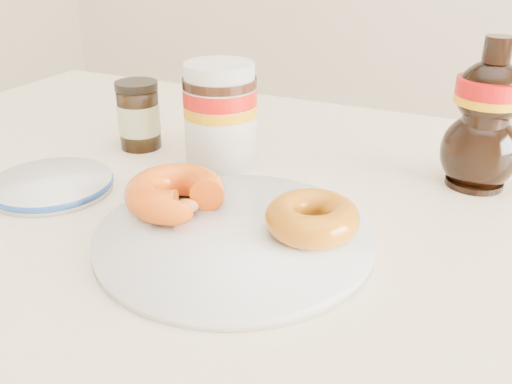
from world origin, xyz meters
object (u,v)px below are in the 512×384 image
at_px(dining_table, 293,293).
at_px(plate, 235,236).
at_px(nutella_jar, 220,111).
at_px(dark_jar, 139,116).
at_px(blue_rim_saucer, 52,184).
at_px(donut_bitten, 175,193).
at_px(syrup_bottle, 486,115).
at_px(donut_whole, 312,218).

relative_size(dining_table, plate, 5.04).
bearing_deg(dining_table, nutella_jar, 141.32).
bearing_deg(dark_jar, blue_rim_saucer, -93.31).
relative_size(donut_bitten, syrup_bottle, 0.59).
height_order(dining_table, donut_bitten, donut_bitten).
bearing_deg(dark_jar, donut_whole, -25.95).
relative_size(dining_table, donut_bitten, 13.21).
distance_m(syrup_bottle, dark_jar, 0.45).
xyz_separation_m(donut_whole, dark_jar, (-0.32, 0.15, 0.02)).
height_order(donut_bitten, nutella_jar, nutella_jar).
bearing_deg(syrup_bottle, plate, -128.70).
distance_m(donut_whole, blue_rim_saucer, 0.33).
distance_m(donut_bitten, dark_jar, 0.24).
xyz_separation_m(donut_bitten, nutella_jar, (-0.03, 0.16, 0.04)).
bearing_deg(donut_bitten, syrup_bottle, 19.32).
relative_size(plate, blue_rim_saucer, 1.92).
height_order(dining_table, syrup_bottle, syrup_bottle).
relative_size(donut_bitten, nutella_jar, 0.79).
relative_size(donut_whole, nutella_jar, 0.70).
distance_m(plate, donut_bitten, 0.08).
relative_size(donut_whole, blue_rim_saucer, 0.64).
height_order(donut_whole, nutella_jar, nutella_jar).
xyz_separation_m(donut_whole, syrup_bottle, (0.13, 0.22, 0.06)).
xyz_separation_m(dining_table, dark_jar, (-0.29, 0.13, 0.13)).
bearing_deg(donut_bitten, dark_jar, 114.32).
bearing_deg(donut_whole, dark_jar, 154.05).
bearing_deg(nutella_jar, donut_whole, -39.38).
relative_size(donut_whole, dark_jar, 0.98).
bearing_deg(dining_table, dark_jar, 156.07).
bearing_deg(dining_table, blue_rim_saucer, -172.47).
bearing_deg(plate, blue_rim_saucer, 176.43).
height_order(plate, nutella_jar, nutella_jar).
xyz_separation_m(donut_bitten, dark_jar, (-0.17, 0.17, 0.01)).
distance_m(nutella_jar, dark_jar, 0.13).
height_order(plate, syrup_bottle, syrup_bottle).
height_order(plate, blue_rim_saucer, same).
distance_m(plate, donut_whole, 0.08).
relative_size(nutella_jar, dark_jar, 1.41).
bearing_deg(donut_whole, dining_table, 136.88).
relative_size(plate, dark_jar, 2.95).
bearing_deg(donut_bitten, nutella_jar, 81.12).
xyz_separation_m(dining_table, blue_rim_saucer, (-0.30, -0.04, 0.09)).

